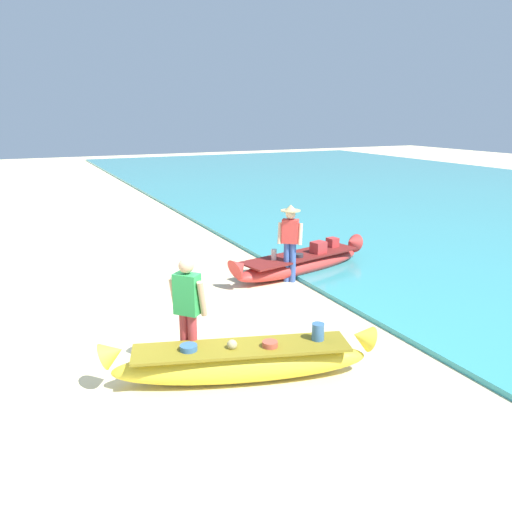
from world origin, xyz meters
TOP-DOWN VIEW (x-y plane):
  - ground_plane at (0.00, 0.00)m, footprint 80.00×80.00m
  - sea at (15.58, 8.00)m, footprint 24.00×56.00m
  - boat_yellow_foreground at (0.56, -1.29)m, footprint 3.91×1.68m
  - boat_red_midground at (3.92, 2.83)m, footprint 4.04×1.59m
  - person_vendor_hatted at (3.37, 2.40)m, footprint 0.55×0.48m
  - person_tourist_customer at (-0.04, -0.69)m, footprint 0.52×0.54m

SIDE VIEW (x-z plane):
  - ground_plane at x=0.00m, z-range 0.00..0.00m
  - sea at x=15.58m, z-range 0.00..0.10m
  - boat_red_midground at x=3.92m, z-range -0.12..0.66m
  - boat_yellow_foreground at x=0.56m, z-range -0.10..0.68m
  - person_tourist_customer at x=-0.04m, z-range 0.12..1.87m
  - person_vendor_hatted at x=3.37m, z-range 0.14..1.92m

